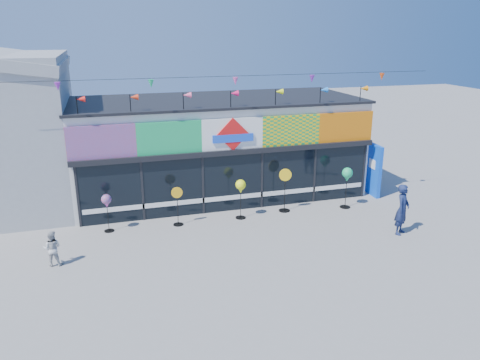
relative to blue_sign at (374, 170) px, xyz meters
name	(u,v)px	position (x,y,z in m)	size (l,w,h in m)	color
ground	(261,246)	(-6.33, -3.49, -1.12)	(80.00, 80.00, 0.00)	gray
kite_shop	(217,146)	(-6.33, 2.46, 0.92)	(16.00, 5.70, 5.31)	silver
blue_sign	(374,170)	(0.00, 0.00, 0.00)	(0.24, 1.13, 2.24)	blue
spinner_0	(107,202)	(-11.14, -0.81, -0.01)	(0.35, 0.35, 1.39)	black
spinner_1	(177,205)	(-8.68, -0.94, -0.35)	(0.41, 0.37, 1.47)	black
spinner_2	(241,188)	(-6.27, -0.96, 0.11)	(0.39, 0.39, 1.54)	black
spinner_3	(285,189)	(-4.39, -0.75, -0.20)	(0.49, 0.44, 1.75)	black
spinner_4	(347,176)	(-1.88, -1.08, 0.22)	(0.43, 0.43, 1.68)	black
adult_man	(402,209)	(-1.27, -3.93, -0.22)	(0.66, 0.43, 1.81)	#172148
child	(52,248)	(-12.83, -2.94, -0.56)	(0.55, 0.31, 1.12)	#B8B8B8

